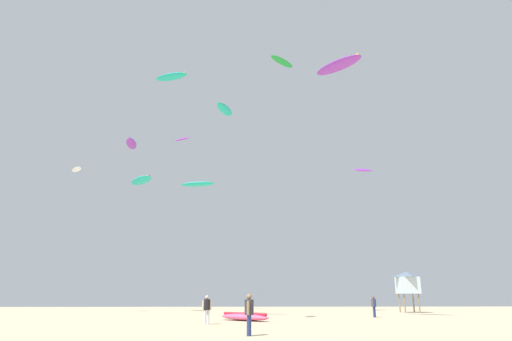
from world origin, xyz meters
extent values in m
cylinder|color=navy|center=(-0.91, 4.46, 0.43)|extent=(0.16, 0.16, 0.86)
cylinder|color=navy|center=(-0.87, 4.65, 0.43)|extent=(0.16, 0.16, 0.86)
cylinder|color=#2D2D33|center=(-0.89, 4.56, 1.18)|extent=(0.39, 0.39, 0.64)
cylinder|color=#936B4C|center=(-0.93, 4.33, 1.15)|extent=(0.11, 0.11, 0.59)
cylinder|color=#936B4C|center=(-0.84, 4.78, 1.15)|extent=(0.11, 0.11, 0.59)
sphere|color=#936B4C|center=(-0.89, 4.56, 1.62)|extent=(0.23, 0.23, 0.23)
cylinder|color=navy|center=(9.68, 21.51, 0.41)|extent=(0.15, 0.15, 0.81)
cylinder|color=navy|center=(9.78, 21.66, 0.41)|extent=(0.15, 0.15, 0.81)
cylinder|color=navy|center=(9.73, 21.58, 1.12)|extent=(0.37, 0.37, 0.61)
cylinder|color=brown|center=(9.61, 21.40, 1.09)|extent=(0.11, 0.11, 0.56)
cylinder|color=brown|center=(9.85, 21.77, 1.09)|extent=(0.11, 0.11, 0.56)
sphere|color=brown|center=(9.73, 21.58, 1.54)|extent=(0.22, 0.22, 0.22)
cylinder|color=silver|center=(-3.30, 12.73, 0.42)|extent=(0.16, 0.16, 0.83)
cylinder|color=silver|center=(-3.12, 12.78, 0.42)|extent=(0.16, 0.16, 0.83)
cylinder|color=black|center=(-3.21, 12.75, 1.15)|extent=(0.38, 0.38, 0.63)
cylinder|color=beige|center=(-3.43, 12.69, 1.12)|extent=(0.11, 0.11, 0.58)
cylinder|color=beige|center=(-2.99, 12.81, 1.12)|extent=(0.11, 0.11, 0.58)
sphere|color=beige|center=(-3.21, 12.75, 1.58)|extent=(0.23, 0.23, 0.23)
ellipsoid|color=#E5598C|center=(-0.84, 16.83, 0.25)|extent=(3.99, 4.17, 0.50)
cylinder|color=red|center=(-0.84, 16.83, 0.45)|extent=(2.95, 3.17, 0.20)
cylinder|color=#8C704C|center=(17.35, 32.73, 0.95)|extent=(0.14, 0.14, 1.90)
cylinder|color=#8C704C|center=(17.35, 31.23, 0.95)|extent=(0.14, 0.14, 1.90)
cylinder|color=#8C704C|center=(15.85, 32.73, 0.95)|extent=(0.14, 0.14, 1.90)
cylinder|color=#8C704C|center=(15.85, 31.23, 0.95)|extent=(0.14, 0.14, 1.90)
cube|color=silver|center=(16.60, 31.98, 2.75)|extent=(2.00, 2.00, 1.70)
pyramid|color=slate|center=(16.60, 31.98, 3.87)|extent=(2.30, 2.30, 0.55)
ellipsoid|color=#19B29E|center=(-7.34, 20.10, 20.19)|extent=(3.14, 2.01, 0.49)
cylinder|color=yellow|center=(-7.34, 20.10, 20.33)|extent=(2.62, 1.21, 0.13)
ellipsoid|color=#19B29E|center=(-5.34, 27.43, 12.32)|extent=(3.56, 1.82, 0.47)
ellipsoid|color=white|center=(-19.06, 32.24, 15.03)|extent=(1.97, 2.28, 0.39)
ellipsoid|color=purple|center=(-14.26, 36.02, 19.38)|extent=(1.50, 4.01, 0.64)
cylinder|color=purple|center=(-14.26, 36.02, 19.56)|extent=(0.49, 3.61, 0.17)
ellipsoid|color=#19B29E|center=(-2.50, 16.66, 15.69)|extent=(1.61, 2.55, 0.57)
cylinder|color=green|center=(-2.50, 16.66, 15.80)|extent=(0.98, 2.14, 0.11)
ellipsoid|color=purple|center=(-8.46, 38.30, 20.92)|extent=(2.46, 2.02, 0.55)
ellipsoid|color=#19B29E|center=(-12.33, 33.94, 14.30)|extent=(3.69, 4.35, 0.78)
cylinder|color=#E5598C|center=(-12.33, 33.94, 14.50)|extent=(2.58, 3.40, 0.20)
ellipsoid|color=purple|center=(13.26, 33.93, 15.85)|extent=(2.30, 0.91, 0.55)
ellipsoid|color=green|center=(3.43, 29.11, 27.03)|extent=(3.26, 3.28, 0.40)
ellipsoid|color=purple|center=(7.05, 18.14, 20.59)|extent=(3.98, 4.22, 0.72)
cylinder|color=yellow|center=(7.05, 18.14, 20.79)|extent=(2.90, 3.20, 0.20)
camera|label=1|loc=(-1.49, -15.71, 1.63)|focal=31.39mm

